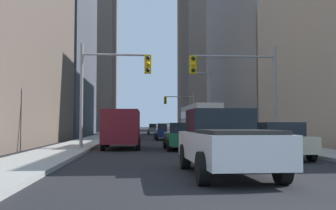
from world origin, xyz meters
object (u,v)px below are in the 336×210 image
object	(u,v)px
sedan_green	(182,136)
traffic_signal_near_right	(237,78)
sedan_silver	(214,133)
sedan_navy	(165,132)
traffic_signal_near_left	(112,78)
sedan_grey	(154,129)
city_bus	(199,120)
sedan_beige	(278,140)
cargo_van_maroon	(122,127)
traffic_signal_far_right	(181,106)
pickup_truck_white	(225,142)

from	to	relation	value
sedan_green	traffic_signal_near_right	xyz separation A→B (m)	(3.27, 0.23, 3.33)
sedan_green	sedan_silver	distance (m)	8.24
sedan_navy	traffic_signal_near_left	bearing A→B (deg)	-106.23
sedan_grey	traffic_signal_near_left	world-z (taller)	traffic_signal_near_left
sedan_navy	city_bus	bearing A→B (deg)	49.43
city_bus	sedan_silver	bearing A→B (deg)	-93.21
sedan_beige	city_bus	bearing A→B (deg)	88.55
traffic_signal_near_right	cargo_van_maroon	bearing A→B (deg)	170.90
sedan_silver	traffic_signal_near_right	xyz separation A→B (m)	(-0.06, -7.32, 3.33)
sedan_silver	sedan_grey	distance (m)	27.41
city_bus	sedan_green	size ratio (longest dim) A/B	2.74
sedan_green	traffic_signal_near_right	distance (m)	4.67
traffic_signal_near_left	traffic_signal_near_right	world-z (taller)	same
sedan_navy	traffic_signal_near_left	size ratio (longest dim) A/B	0.71
sedan_green	sedan_silver	world-z (taller)	same
cargo_van_maroon	traffic_signal_far_right	bearing A→B (deg)	77.72
sedan_green	sedan_silver	size ratio (longest dim) A/B	0.99
sedan_beige	traffic_signal_near_left	bearing A→B (deg)	139.29
city_bus	sedan_grey	bearing A→B (deg)	103.93
pickup_truck_white	sedan_beige	xyz separation A→B (m)	(3.35, 4.99, -0.16)
traffic_signal_near_left	traffic_signal_far_right	bearing A→B (deg)	77.25
sedan_beige	traffic_signal_near_left	distance (m)	10.16
sedan_silver	traffic_signal_far_right	xyz separation A→B (m)	(0.31, 26.27, 3.30)
traffic_signal_near_left	sedan_silver	bearing A→B (deg)	45.10
pickup_truck_white	cargo_van_maroon	world-z (taller)	cargo_van_maroon
traffic_signal_near_right	sedan_beige	bearing A→B (deg)	-89.48
city_bus	sedan_grey	xyz separation A→B (m)	(-4.01, 16.15, -1.16)
traffic_signal_near_left	traffic_signal_far_right	size ratio (longest dim) A/B	1.00
sedan_beige	sedan_grey	bearing A→B (deg)	94.74
sedan_grey	traffic_signal_near_right	xyz separation A→B (m)	(3.33, -34.51, 3.33)
city_bus	sedan_grey	distance (m)	16.68
sedan_beige	cargo_van_maroon	bearing A→B (deg)	132.64
sedan_navy	sedan_grey	size ratio (longest dim) A/B	1.01
sedan_beige	sedan_navy	world-z (taller)	same
sedan_grey	sedan_silver	bearing A→B (deg)	-82.90
sedan_green	sedan_navy	distance (m)	14.05
cargo_van_maroon	traffic_signal_near_left	distance (m)	3.01
sedan_grey	traffic_signal_near_right	size ratio (longest dim) A/B	0.70
city_bus	traffic_signal_near_left	distance (m)	20.11
city_bus	cargo_van_maroon	bearing A→B (deg)	-113.12
traffic_signal_near_right	traffic_signal_far_right	world-z (taller)	same
sedan_navy	sedan_grey	distance (m)	20.69
pickup_truck_white	sedan_navy	distance (m)	25.09
traffic_signal_near_left	city_bus	bearing A→B (deg)	66.70
sedan_beige	traffic_signal_near_right	xyz separation A→B (m)	(-0.06, 6.27, 3.33)
city_bus	sedan_silver	xyz separation A→B (m)	(-0.62, -11.05, -1.16)
sedan_silver	sedan_beige	bearing A→B (deg)	-90.01
city_bus	pickup_truck_white	world-z (taller)	city_bus
traffic_signal_near_left	traffic_signal_near_right	size ratio (longest dim) A/B	1.00
pickup_truck_white	traffic_signal_far_right	size ratio (longest dim) A/B	0.91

